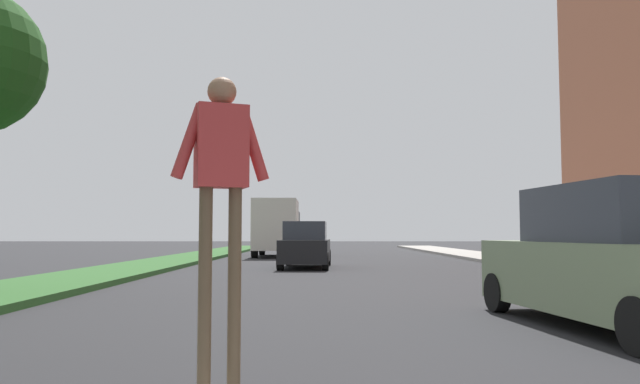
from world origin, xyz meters
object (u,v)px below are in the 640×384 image
object	(u,v)px
suv_crossing	(617,261)
sedan_midblock	(308,246)
truck_box_delivery	(279,227)
pedestrian_performer	(223,186)

from	to	relation	value
suv_crossing	sedan_midblock	size ratio (longest dim) A/B	1.10
sedan_midblock	truck_box_delivery	size ratio (longest dim) A/B	0.70
suv_crossing	sedan_midblock	bearing A→B (deg)	107.51
pedestrian_performer	suv_crossing	size ratio (longest dim) A/B	0.52
sedan_midblock	truck_box_delivery	xyz separation A→B (m)	(-1.84, 10.81, 0.83)
suv_crossing	truck_box_delivery	size ratio (longest dim) A/B	0.77
suv_crossing	truck_box_delivery	distance (m)	26.20
suv_crossing	pedestrian_performer	bearing A→B (deg)	-141.19
pedestrian_performer	truck_box_delivery	xyz separation A→B (m)	(-1.64, 29.25, -0.03)
truck_box_delivery	sedan_midblock	bearing A→B (deg)	-80.34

